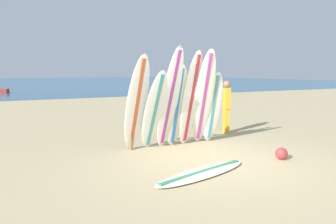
{
  "coord_description": "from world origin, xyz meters",
  "views": [
    {
      "loc": [
        -3.95,
        -5.39,
        1.96
      ],
      "look_at": [
        -0.04,
        2.18,
        0.85
      ],
      "focal_mm": 33.56,
      "sensor_mm": 36.0,
      "label": 1
    }
  ],
  "objects": [
    {
      "name": "beachgoer_standing",
      "position": [
        2.22,
        2.53,
        0.92
      ],
      "size": [
        0.24,
        0.3,
        1.68
      ],
      "color": "gold",
      "rests_on": "ground"
    },
    {
      "name": "surfboard_leaning_left",
      "position": [
        -0.76,
        1.52,
        1.0
      ],
      "size": [
        0.57,
        0.99,
        2.0
      ],
      "color": "white",
      "rests_on": "ground"
    },
    {
      "name": "surfboard_leaning_center",
      "position": [
        -0.09,
        1.6,
        1.07
      ],
      "size": [
        0.59,
        0.64,
        2.14
      ],
      "color": "beige",
      "rests_on": "ground"
    },
    {
      "name": "surfboard_lying_on_sand",
      "position": [
        -0.7,
        -0.55,
        0.04
      ],
      "size": [
        2.41,
        1.11,
        0.08
      ],
      "color": "white",
      "rests_on": "ground"
    },
    {
      "name": "beach_ball",
      "position": [
        1.44,
        -0.48,
        0.14
      ],
      "size": [
        0.27,
        0.27,
        0.27
      ],
      "primitive_type": "sphere",
      "color": "#B73338",
      "rests_on": "ground"
    },
    {
      "name": "ocean_water",
      "position": [
        0.0,
        58.0,
        0.0
      ],
      "size": [
        120.0,
        80.0,
        0.01
      ],
      "primitive_type": "cube",
      "color": "#1E5984",
      "rests_on": "ground"
    },
    {
      "name": "surfboard_leaning_far_right",
      "position": [
        1.02,
        1.57,
        0.97
      ],
      "size": [
        0.61,
        0.73,
        1.95
      ],
      "color": "white",
      "rests_on": "ground"
    },
    {
      "name": "ground_plane",
      "position": [
        0.0,
        0.0,
        0.0
      ],
      "size": [
        120.0,
        120.0,
        0.0
      ],
      "primitive_type": "plane",
      "color": "tan"
    },
    {
      "name": "surfboard_leaning_right",
      "position": [
        0.66,
        1.49,
        1.26
      ],
      "size": [
        0.69,
        1.04,
        2.53
      ],
      "color": "white",
      "rests_on": "ground"
    },
    {
      "name": "surfboard_leaning_far_left",
      "position": [
        -1.2,
        1.58,
        1.18
      ],
      "size": [
        0.61,
        0.96,
        2.36
      ],
      "color": "white",
      "rests_on": "ground"
    },
    {
      "name": "surfboard_leaning_center_left",
      "position": [
        -0.36,
        1.47,
        1.29
      ],
      "size": [
        0.63,
        0.98,
        2.58
      ],
      "color": "white",
      "rests_on": "ground"
    },
    {
      "name": "surfboard_rack",
      "position": [
        -0.04,
        1.88,
        0.7
      ],
      "size": [
        2.5,
        0.09,
        1.1
      ],
      "color": "olive",
      "rests_on": "ground"
    },
    {
      "name": "surfboard_leaning_center_right",
      "position": [
        0.3,
        1.55,
        1.24
      ],
      "size": [
        0.66,
        0.75,
        2.49
      ],
      "color": "white",
      "rests_on": "ground"
    }
  ]
}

